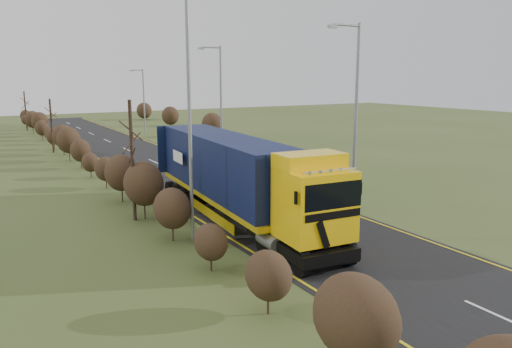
{
  "coord_description": "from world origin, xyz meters",
  "views": [
    {
      "loc": [
        -13.45,
        -20.1,
        7.22
      ],
      "look_at": [
        -0.73,
        1.74,
        2.2
      ],
      "focal_mm": 35.0,
      "sensor_mm": 36.0,
      "label": 1
    }
  ],
  "objects_px": {
    "car_blue_sedan": "(219,141)",
    "speed_sign": "(250,153)",
    "car_red_hatchback": "(231,155)",
    "lorry": "(236,175)",
    "streetlight_near": "(354,109)"
  },
  "relations": [
    {
      "from": "lorry",
      "to": "speed_sign",
      "type": "xyz_separation_m",
      "value": [
        6.53,
        10.11,
        -0.77
      ]
    },
    {
      "from": "car_blue_sedan",
      "to": "speed_sign",
      "type": "relative_size",
      "value": 1.76
    },
    {
      "from": "car_red_hatchback",
      "to": "streetlight_near",
      "type": "bearing_deg",
      "value": 106.08
    },
    {
      "from": "lorry",
      "to": "car_blue_sedan",
      "type": "xyz_separation_m",
      "value": [
        10.74,
        23.83,
        -1.76
      ]
    },
    {
      "from": "lorry",
      "to": "speed_sign",
      "type": "distance_m",
      "value": 12.06
    },
    {
      "from": "streetlight_near",
      "to": "speed_sign",
      "type": "distance_m",
      "value": 11.4
    },
    {
      "from": "streetlight_near",
      "to": "lorry",
      "type": "bearing_deg",
      "value": 174.63
    },
    {
      "from": "car_red_hatchback",
      "to": "speed_sign",
      "type": "relative_size",
      "value": 1.42
    },
    {
      "from": "car_red_hatchback",
      "to": "car_blue_sedan",
      "type": "relative_size",
      "value": 0.81
    },
    {
      "from": "streetlight_near",
      "to": "car_blue_sedan",
      "type": "bearing_deg",
      "value": 80.83
    },
    {
      "from": "lorry",
      "to": "streetlight_near",
      "type": "relative_size",
      "value": 1.59
    },
    {
      "from": "lorry",
      "to": "speed_sign",
      "type": "height_order",
      "value": "lorry"
    },
    {
      "from": "car_blue_sedan",
      "to": "streetlight_near",
      "type": "xyz_separation_m",
      "value": [
        -3.95,
        -24.47,
        4.76
      ]
    },
    {
      "from": "car_red_hatchback",
      "to": "car_blue_sedan",
      "type": "distance_m",
      "value": 8.17
    },
    {
      "from": "speed_sign",
      "to": "lorry",
      "type": "bearing_deg",
      "value": -122.84
    }
  ]
}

